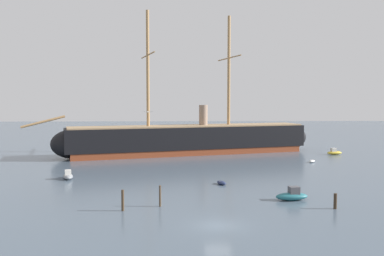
{
  "coord_description": "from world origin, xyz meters",
  "views": [
    {
      "loc": [
        -3.66,
        -37.75,
        11.71
      ],
      "look_at": [
        -1.3,
        36.65,
        6.81
      ],
      "focal_mm": 38.37,
      "sensor_mm": 36.0,
      "label": 1
    }
  ],
  "objects_px": {
    "motorboat_far_right": "(334,152)",
    "mooring_piling_left_pair": "(335,201)",
    "dinghy_far_left": "(69,153)",
    "mooring_piling_nearest": "(160,196)",
    "motorboat_distant_centre": "(201,145)",
    "dinghy_alongside_stern": "(312,161)",
    "mooring_piling_right_pair": "(123,200)",
    "tall_ship": "(190,139)",
    "motorboat_foreground_right": "(292,195)",
    "dinghy_near_centre": "(221,183)",
    "seagull_in_flight": "(148,112)",
    "motorboat_mid_left": "(68,176)"
  },
  "relations": [
    {
      "from": "motorboat_mid_left",
      "to": "dinghy_alongside_stern",
      "type": "height_order",
      "value": "motorboat_mid_left"
    },
    {
      "from": "dinghy_alongside_stern",
      "to": "mooring_piling_right_pair",
      "type": "xyz_separation_m",
      "value": [
        -31.46,
        -33.74,
        0.9
      ]
    },
    {
      "from": "motorboat_far_right",
      "to": "mooring_piling_left_pair",
      "type": "relative_size",
      "value": 2.1
    },
    {
      "from": "dinghy_far_left",
      "to": "motorboat_distant_centre",
      "type": "height_order",
      "value": "motorboat_distant_centre"
    },
    {
      "from": "dinghy_near_centre",
      "to": "motorboat_distant_centre",
      "type": "height_order",
      "value": "motorboat_distant_centre"
    },
    {
      "from": "mooring_piling_nearest",
      "to": "mooring_piling_left_pair",
      "type": "xyz_separation_m",
      "value": [
        19.08,
        -1.63,
        -0.33
      ]
    },
    {
      "from": "dinghy_far_left",
      "to": "motorboat_distant_centre",
      "type": "bearing_deg",
      "value": 20.73
    },
    {
      "from": "dinghy_near_centre",
      "to": "motorboat_far_right",
      "type": "relative_size",
      "value": 0.63
    },
    {
      "from": "motorboat_mid_left",
      "to": "tall_ship",
      "type": "bearing_deg",
      "value": 56.51
    },
    {
      "from": "mooring_piling_right_pair",
      "to": "dinghy_far_left",
      "type": "bearing_deg",
      "value": 110.95
    },
    {
      "from": "motorboat_distant_centre",
      "to": "seagull_in_flight",
      "type": "relative_size",
      "value": 3.15
    },
    {
      "from": "motorboat_foreground_right",
      "to": "dinghy_near_centre",
      "type": "relative_size",
      "value": 1.77
    },
    {
      "from": "mooring_piling_right_pair",
      "to": "seagull_in_flight",
      "type": "distance_m",
      "value": 13.05
    },
    {
      "from": "dinghy_far_left",
      "to": "mooring_piling_left_pair",
      "type": "distance_m",
      "value": 63.13
    },
    {
      "from": "dinghy_far_left",
      "to": "motorboat_far_right",
      "type": "height_order",
      "value": "motorboat_far_right"
    },
    {
      "from": "dinghy_near_centre",
      "to": "seagull_in_flight",
      "type": "height_order",
      "value": "seagull_in_flight"
    },
    {
      "from": "motorboat_foreground_right",
      "to": "seagull_in_flight",
      "type": "bearing_deg",
      "value": 164.28
    },
    {
      "from": "motorboat_far_right",
      "to": "motorboat_distant_centre",
      "type": "relative_size",
      "value": 0.87
    },
    {
      "from": "motorboat_foreground_right",
      "to": "motorboat_distant_centre",
      "type": "relative_size",
      "value": 0.98
    },
    {
      "from": "tall_ship",
      "to": "dinghy_far_left",
      "type": "distance_m",
      "value": 26.88
    },
    {
      "from": "dinghy_far_left",
      "to": "mooring_piling_nearest",
      "type": "relative_size",
      "value": 0.94
    },
    {
      "from": "dinghy_alongside_stern",
      "to": "mooring_piling_right_pair",
      "type": "height_order",
      "value": "mooring_piling_right_pair"
    },
    {
      "from": "mooring_piling_nearest",
      "to": "mooring_piling_left_pair",
      "type": "height_order",
      "value": "mooring_piling_nearest"
    },
    {
      "from": "motorboat_foreground_right",
      "to": "mooring_piling_left_pair",
      "type": "bearing_deg",
      "value": -48.0
    },
    {
      "from": "motorboat_mid_left",
      "to": "motorboat_distant_centre",
      "type": "relative_size",
      "value": 0.88
    },
    {
      "from": "dinghy_far_left",
      "to": "dinghy_near_centre",
      "type": "bearing_deg",
      "value": -48.58
    },
    {
      "from": "motorboat_far_right",
      "to": "mooring_piling_left_pair",
      "type": "distance_m",
      "value": 47.78
    },
    {
      "from": "tall_ship",
      "to": "mooring_piling_right_pair",
      "type": "distance_m",
      "value": 47.89
    },
    {
      "from": "motorboat_mid_left",
      "to": "dinghy_far_left",
      "type": "relative_size",
      "value": 1.62
    },
    {
      "from": "dinghy_far_left",
      "to": "motorboat_distant_centre",
      "type": "xyz_separation_m",
      "value": [
        29.79,
        11.28,
        0.31
      ]
    },
    {
      "from": "motorboat_far_right",
      "to": "seagull_in_flight",
      "type": "height_order",
      "value": "seagull_in_flight"
    },
    {
      "from": "motorboat_mid_left",
      "to": "motorboat_foreground_right",
      "type": "bearing_deg",
      "value": -25.22
    },
    {
      "from": "dinghy_far_left",
      "to": "mooring_piling_left_pair",
      "type": "bearing_deg",
      "value": -49.14
    },
    {
      "from": "seagull_in_flight",
      "to": "motorboat_mid_left",
      "type": "bearing_deg",
      "value": 143.93
    },
    {
      "from": "tall_ship",
      "to": "mooring_piling_nearest",
      "type": "distance_m",
      "value": 45.63
    },
    {
      "from": "motorboat_mid_left",
      "to": "seagull_in_flight",
      "type": "relative_size",
      "value": 2.77
    },
    {
      "from": "mooring_piling_right_pair",
      "to": "mooring_piling_nearest",
      "type": "bearing_deg",
      "value": 24.13
    },
    {
      "from": "motorboat_mid_left",
      "to": "seagull_in_flight",
      "type": "height_order",
      "value": "seagull_in_flight"
    },
    {
      "from": "motorboat_foreground_right",
      "to": "dinghy_alongside_stern",
      "type": "distance_m",
      "value": 31.99
    },
    {
      "from": "tall_ship",
      "to": "mooring_piling_nearest",
      "type": "bearing_deg",
      "value": -95.63
    },
    {
      "from": "motorboat_mid_left",
      "to": "dinghy_alongside_stern",
      "type": "xyz_separation_m",
      "value": [
        42.16,
        15.46,
        -0.26
      ]
    },
    {
      "from": "dinghy_far_left",
      "to": "mooring_piling_right_pair",
      "type": "distance_m",
      "value": 51.25
    },
    {
      "from": "motorboat_distant_centre",
      "to": "mooring_piling_left_pair",
      "type": "bearing_deg",
      "value": -78.96
    },
    {
      "from": "motorboat_distant_centre",
      "to": "mooring_piling_left_pair",
      "type": "distance_m",
      "value": 60.13
    },
    {
      "from": "seagull_in_flight",
      "to": "motorboat_foreground_right",
      "type": "bearing_deg",
      "value": -15.72
    },
    {
      "from": "dinghy_alongside_stern",
      "to": "dinghy_near_centre",
      "type": "bearing_deg",
      "value": -133.95
    },
    {
      "from": "tall_ship",
      "to": "mooring_piling_left_pair",
      "type": "relative_size",
      "value": 36.93
    },
    {
      "from": "motorboat_far_right",
      "to": "seagull_in_flight",
      "type": "bearing_deg",
      "value": -136.68
    },
    {
      "from": "dinghy_alongside_stern",
      "to": "mooring_piling_left_pair",
      "type": "height_order",
      "value": "mooring_piling_left_pair"
    },
    {
      "from": "motorboat_foreground_right",
      "to": "dinghy_near_centre",
      "type": "xyz_separation_m",
      "value": [
        -7.39,
        9.39,
        -0.32
      ]
    }
  ]
}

